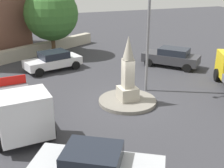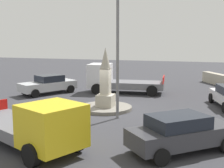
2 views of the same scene
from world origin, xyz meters
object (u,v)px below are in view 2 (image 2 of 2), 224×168
Objects in this scene: monument at (106,83)px; car_dark_grey_far_side at (181,132)px; truck_yellow_parked_left at (33,126)px; streetlamp at (118,32)px; car_silver_parked_right at (48,84)px; truck_white_waiting at (116,80)px.

car_dark_grey_far_side is at bearing -139.86° from monument.
streetlamp is at bearing -18.46° from truck_yellow_parked_left.
monument reaches higher than car_silver_parked_right.
truck_white_waiting is at bearing 2.01° from truck_yellow_parked_left.
monument is 0.84× the size of car_dark_grey_far_side.
car_silver_parked_right is 5.37m from truck_white_waiting.
streetlamp is (-1.83, -1.28, 3.08)m from monument.
truck_white_waiting is at bearing 10.20° from monument.
monument is at bearing -169.80° from truck_white_waiting.
monument is 0.46× the size of streetlamp.
truck_white_waiting is (5.88, 1.06, -0.61)m from monument.
car_silver_parked_right is at bearing 57.59° from monument.
streetlamp reaches higher than car_silver_parked_right.
truck_yellow_parked_left is (-1.46, 5.64, 0.18)m from car_dark_grey_far_side.
monument is at bearing -4.54° from truck_yellow_parked_left.
truck_yellow_parked_left is at bearing -177.99° from truck_white_waiting.
truck_yellow_parked_left is at bearing -154.31° from car_silver_parked_right.
monument is at bearing -122.41° from car_silver_parked_right.
car_dark_grey_far_side is (-5.98, -5.05, -0.87)m from monument.
truck_yellow_parked_left is 13.33m from truck_white_waiting.
car_silver_parked_right is (3.81, 6.00, -0.89)m from monument.
monument is 6.00m from truck_white_waiting.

